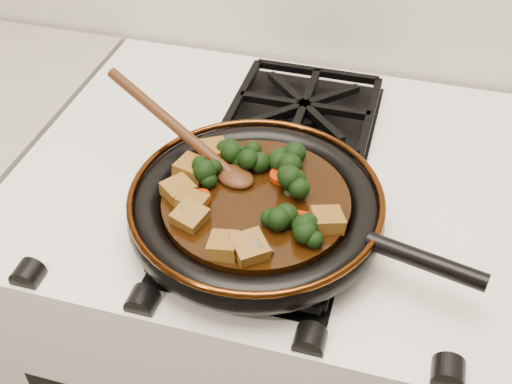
# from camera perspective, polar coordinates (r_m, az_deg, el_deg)

# --- Properties ---
(stove) EXTENTS (0.76, 0.60, 0.90)m
(stove) POSITION_cam_1_polar(r_m,az_deg,el_deg) (1.27, 1.79, -13.79)
(stove) COLOR white
(stove) RESTS_ON ground
(burner_grate_front) EXTENTS (0.23, 0.23, 0.03)m
(burner_grate_front) POSITION_cam_1_polar(r_m,az_deg,el_deg) (0.83, 0.07, -3.47)
(burner_grate_front) COLOR black
(burner_grate_front) RESTS_ON stove
(burner_grate_back) EXTENTS (0.23, 0.23, 0.03)m
(burner_grate_back) POSITION_cam_1_polar(r_m,az_deg,el_deg) (1.03, 4.27, 7.28)
(burner_grate_back) COLOR black
(burner_grate_back) RESTS_ON stove
(skillet) EXTENTS (0.45, 0.33, 0.05)m
(skillet) POSITION_cam_1_polar(r_m,az_deg,el_deg) (0.81, 0.14, -1.41)
(skillet) COLOR black
(skillet) RESTS_ON burner_grate_front
(braising_sauce) EXTENTS (0.24, 0.24, 0.02)m
(braising_sauce) POSITION_cam_1_polar(r_m,az_deg,el_deg) (0.81, 0.00, -1.10)
(braising_sauce) COLOR black
(braising_sauce) RESTS_ON skillet
(tofu_cube_0) EXTENTS (0.05, 0.05, 0.02)m
(tofu_cube_0) POSITION_cam_1_polar(r_m,az_deg,el_deg) (0.81, -6.92, 0.17)
(tofu_cube_0) COLOR brown
(tofu_cube_0) RESTS_ON braising_sauce
(tofu_cube_1) EXTENTS (0.05, 0.05, 0.03)m
(tofu_cube_1) POSITION_cam_1_polar(r_m,az_deg,el_deg) (0.77, -5.88, -2.24)
(tofu_cube_1) COLOR brown
(tofu_cube_1) RESTS_ON braising_sauce
(tofu_cube_2) EXTENTS (0.04, 0.04, 0.03)m
(tofu_cube_2) POSITION_cam_1_polar(r_m,az_deg,el_deg) (0.74, -2.90, -4.80)
(tofu_cube_2) COLOR brown
(tofu_cube_2) RESTS_ON braising_sauce
(tofu_cube_3) EXTENTS (0.05, 0.05, 0.03)m
(tofu_cube_3) POSITION_cam_1_polar(r_m,az_deg,el_deg) (0.77, 6.34, -2.52)
(tofu_cube_3) COLOR brown
(tofu_cube_3) RESTS_ON braising_sauce
(tofu_cube_4) EXTENTS (0.04, 0.04, 0.02)m
(tofu_cube_4) POSITION_cam_1_polar(r_m,az_deg,el_deg) (0.79, -5.70, -0.94)
(tofu_cube_4) COLOR brown
(tofu_cube_4) RESTS_ON braising_sauce
(tofu_cube_5) EXTENTS (0.05, 0.05, 0.03)m
(tofu_cube_5) POSITION_cam_1_polar(r_m,az_deg,el_deg) (0.73, -0.57, -5.03)
(tofu_cube_5) COLOR brown
(tofu_cube_5) RESTS_ON braising_sauce
(tofu_cube_6) EXTENTS (0.05, 0.05, 0.03)m
(tofu_cube_6) POSITION_cam_1_polar(r_m,az_deg,el_deg) (0.84, -5.63, 2.01)
(tofu_cube_6) COLOR brown
(tofu_cube_6) RESTS_ON braising_sauce
(tofu_cube_7) EXTENTS (0.05, 0.05, 0.02)m
(tofu_cube_7) POSITION_cam_1_polar(r_m,az_deg,el_deg) (0.86, -3.80, 3.56)
(tofu_cube_7) COLOR brown
(tofu_cube_7) RESTS_ON braising_sauce
(broccoli_floret_0) EXTENTS (0.09, 0.08, 0.08)m
(broccoli_floret_0) POSITION_cam_1_polar(r_m,az_deg,el_deg) (0.80, 3.05, 0.57)
(broccoli_floret_0) COLOR black
(broccoli_floret_0) RESTS_ON braising_sauce
(broccoli_floret_1) EXTENTS (0.07, 0.08, 0.06)m
(broccoli_floret_1) POSITION_cam_1_polar(r_m,az_deg,el_deg) (0.84, -0.43, 2.95)
(broccoli_floret_1) COLOR black
(broccoli_floret_1) RESTS_ON braising_sauce
(broccoli_floret_2) EXTENTS (0.09, 0.09, 0.06)m
(broccoli_floret_2) POSITION_cam_1_polar(r_m,az_deg,el_deg) (0.83, -4.67, 1.80)
(broccoli_floret_2) COLOR black
(broccoli_floret_2) RESTS_ON braising_sauce
(broccoli_floret_3) EXTENTS (0.07, 0.08, 0.07)m
(broccoli_floret_3) POSITION_cam_1_polar(r_m,az_deg,el_deg) (0.84, 2.74, 2.70)
(broccoli_floret_3) COLOR black
(broccoli_floret_3) RESTS_ON braising_sauce
(broccoli_floret_4) EXTENTS (0.08, 0.07, 0.06)m
(broccoli_floret_4) POSITION_cam_1_polar(r_m,az_deg,el_deg) (0.77, 2.23, -2.23)
(broccoli_floret_4) COLOR black
(broccoli_floret_4) RESTS_ON braising_sauce
(broccoli_floret_5) EXTENTS (0.06, 0.06, 0.05)m
(broccoli_floret_5) POSITION_cam_1_polar(r_m,az_deg,el_deg) (0.75, 5.03, -3.91)
(broccoli_floret_5) COLOR black
(broccoli_floret_5) RESTS_ON braising_sauce
(broccoli_floret_6) EXTENTS (0.07, 0.07, 0.06)m
(broccoli_floret_6) POSITION_cam_1_polar(r_m,az_deg,el_deg) (0.86, -1.88, 3.41)
(broccoli_floret_6) COLOR black
(broccoli_floret_6) RESTS_ON braising_sauce
(carrot_coin_0) EXTENTS (0.03, 0.03, 0.02)m
(carrot_coin_0) POSITION_cam_1_polar(r_m,az_deg,el_deg) (0.77, 4.00, -2.38)
(carrot_coin_0) COLOR #AA2304
(carrot_coin_0) RESTS_ON braising_sauce
(carrot_coin_1) EXTENTS (0.03, 0.03, 0.02)m
(carrot_coin_1) POSITION_cam_1_polar(r_m,az_deg,el_deg) (0.84, -1.97, 1.94)
(carrot_coin_1) COLOR #AA2304
(carrot_coin_1) RESTS_ON braising_sauce
(carrot_coin_2) EXTENTS (0.03, 0.03, 0.01)m
(carrot_coin_2) POSITION_cam_1_polar(r_m,az_deg,el_deg) (0.83, 2.21, 1.38)
(carrot_coin_2) COLOR #AA2304
(carrot_coin_2) RESTS_ON braising_sauce
(carrot_coin_3) EXTENTS (0.03, 0.03, 0.01)m
(carrot_coin_3) POSITION_cam_1_polar(r_m,az_deg,el_deg) (0.80, -5.16, -0.57)
(carrot_coin_3) COLOR #AA2304
(carrot_coin_3) RESTS_ON braising_sauce
(mushroom_slice_0) EXTENTS (0.05, 0.04, 0.03)m
(mushroom_slice_0) POSITION_cam_1_polar(r_m,az_deg,el_deg) (0.74, 0.37, -4.70)
(mushroom_slice_0) COLOR #7F6749
(mushroom_slice_0) RESTS_ON braising_sauce
(mushroom_slice_1) EXTENTS (0.03, 0.04, 0.03)m
(mushroom_slice_1) POSITION_cam_1_polar(r_m,az_deg,el_deg) (0.78, -5.90, -1.69)
(mushroom_slice_1) COLOR #7F6749
(mushroom_slice_1) RESTS_ON braising_sauce
(mushroom_slice_2) EXTENTS (0.04, 0.04, 0.02)m
(mushroom_slice_2) POSITION_cam_1_polar(r_m,az_deg,el_deg) (0.84, -4.24, 2.47)
(mushroom_slice_2) COLOR #7F6749
(mushroom_slice_2) RESTS_ON braising_sauce
(wooden_spoon) EXTENTS (0.15, 0.09, 0.23)m
(wooden_spoon) POSITION_cam_1_polar(r_m,az_deg,el_deg) (0.85, -5.18, 4.14)
(wooden_spoon) COLOR #41200D
(wooden_spoon) RESTS_ON braising_sauce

